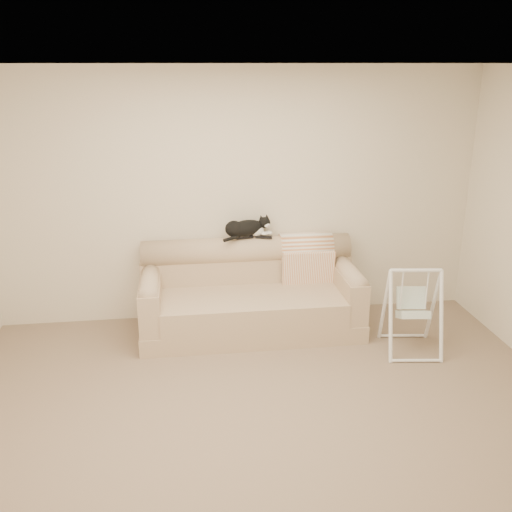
{
  "coord_description": "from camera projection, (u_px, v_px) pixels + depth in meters",
  "views": [
    {
      "loc": [
        -0.59,
        -3.71,
        2.61
      ],
      "look_at": [
        0.08,
        1.27,
        0.9
      ],
      "focal_mm": 40.0,
      "sensor_mm": 36.0,
      "label": 1
    }
  ],
  "objects": [
    {
      "name": "baby_swing",
      "position": [
        412.0,
        310.0,
        5.34
      ],
      "size": [
        0.57,
        0.6,
        0.83
      ],
      "color": "white",
      "rests_on": "ground"
    },
    {
      "name": "tuxedo_cat",
      "position": [
        246.0,
        228.0,
        5.82
      ],
      "size": [
        0.54,
        0.36,
        0.22
      ],
      "color": "black",
      "rests_on": "sofa"
    },
    {
      "name": "remote_a",
      "position": [
        244.0,
        237.0,
        5.84
      ],
      "size": [
        0.19,
        0.08,
        0.03
      ],
      "color": "black",
      "rests_on": "sofa"
    },
    {
      "name": "ground_plane",
      "position": [
        268.0,
        419.0,
        4.4
      ],
      "size": [
        5.0,
        5.0,
        0.0
      ],
      "primitive_type": "plane",
      "color": "#725D4B",
      "rests_on": "ground"
    },
    {
      "name": "room_shell",
      "position": [
        269.0,
        229.0,
        3.91
      ],
      "size": [
        5.04,
        4.04,
        2.6
      ],
      "color": "beige",
      "rests_on": "ground"
    },
    {
      "name": "sofa",
      "position": [
        250.0,
        296.0,
        5.81
      ],
      "size": [
        2.2,
        0.93,
        0.9
      ],
      "color": "tan",
      "rests_on": "ground"
    },
    {
      "name": "remote_b",
      "position": [
        264.0,
        237.0,
        5.86
      ],
      "size": [
        0.18,
        0.09,
        0.02
      ],
      "color": "black",
      "rests_on": "sofa"
    },
    {
      "name": "throw_blanket",
      "position": [
        306.0,
        252.0,
        5.98
      ],
      "size": [
        0.54,
        0.38,
        0.58
      ],
      "color": "#CD7B45",
      "rests_on": "sofa"
    }
  ]
}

